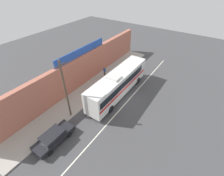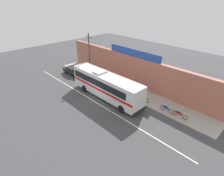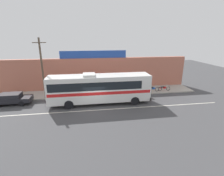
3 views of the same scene
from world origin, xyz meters
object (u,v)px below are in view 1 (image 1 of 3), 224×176
at_px(utility_pole, 65,90).
at_px(motorcycle_black, 132,60).
at_px(pedestrian_far_right, 105,71).
at_px(parked_car, 54,137).
at_px(intercity_bus, 118,83).
at_px(motorcycle_green, 117,72).
at_px(motorcycle_orange, 127,64).

bearing_deg(utility_pole, motorcycle_black, 1.43).
bearing_deg(pedestrian_far_right, parked_car, -167.01).
bearing_deg(motorcycle_black, intercity_bus, -162.96).
bearing_deg(motorcycle_green, pedestrian_far_right, 139.31).
distance_m(parked_car, motorcycle_orange, 18.77).
relative_size(intercity_bus, utility_pole, 1.58).
xyz_separation_m(intercity_bus, motorcycle_orange, (8.15, 2.98, -1.50)).
bearing_deg(utility_pole, intercity_bus, -20.77).
bearing_deg(motorcycle_orange, motorcycle_green, -179.39).
bearing_deg(intercity_bus, parked_car, 172.80).
distance_m(motorcycle_black, motorcycle_orange, 1.75).
distance_m(intercity_bus, motorcycle_black, 10.46).
height_order(motorcycle_black, motorcycle_green, same).
xyz_separation_m(intercity_bus, utility_pole, (-6.89, 2.61, 2.06)).
relative_size(motorcycle_black, motorcycle_green, 1.05).
bearing_deg(motorcycle_black, motorcycle_orange, -178.27).
distance_m(intercity_bus, parked_car, 10.71).
distance_m(motorcycle_green, pedestrian_far_right, 2.33).
distance_m(utility_pole, motorcycle_black, 17.17).
relative_size(motorcycle_black, motorcycle_orange, 1.03).
bearing_deg(motorcycle_orange, pedestrian_far_right, 164.85).
distance_m(intercity_bus, utility_pole, 7.65).
xyz_separation_m(motorcycle_black, pedestrian_far_right, (-7.06, 1.39, 0.57)).
xyz_separation_m(parked_car, pedestrian_far_right, (13.38, 3.09, 0.40)).
xyz_separation_m(intercity_bus, motorcycle_green, (4.55, 2.94, -1.50)).
xyz_separation_m(motorcycle_orange, motorcycle_green, (-3.59, -0.04, 0.00)).
xyz_separation_m(parked_car, motorcycle_black, (20.44, 1.70, -0.17)).
height_order(intercity_bus, pedestrian_far_right, intercity_bus).
height_order(motorcycle_black, motorcycle_orange, same).
bearing_deg(parked_car, motorcycle_orange, 5.04).
xyz_separation_m(utility_pole, motorcycle_green, (11.44, 0.33, -3.56)).
height_order(parked_car, utility_pole, utility_pole).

